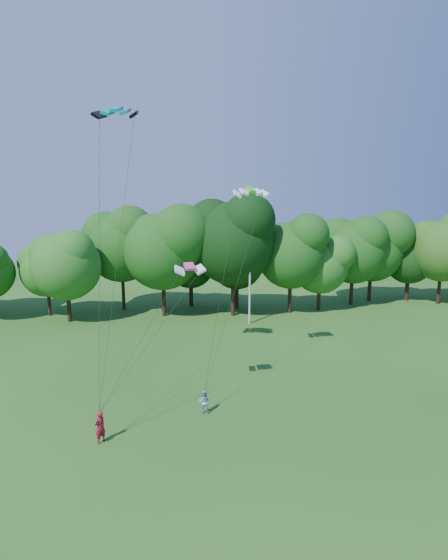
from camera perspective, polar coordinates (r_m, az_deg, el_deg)
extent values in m
plane|color=#1F4F15|center=(22.36, 2.13, -27.89)|extent=(160.00, 160.00, 0.00)
cylinder|color=beige|center=(48.47, 3.38, -0.88)|extent=(0.21, 0.21, 8.45)
cube|color=beige|center=(47.82, 3.43, 3.84)|extent=(1.69, 0.11, 0.08)
imported|color=maroon|center=(27.43, -15.89, -18.00)|extent=(0.82, 0.82, 1.91)
imported|color=#94ABCE|center=(29.76, -2.59, -15.56)|extent=(0.92, 0.82, 1.56)
cube|color=#048F90|center=(32.59, -13.87, 20.87)|extent=(3.23, 2.00, 0.61)
cube|color=green|center=(33.52, 3.46, 11.70)|extent=(2.72, 1.44, 0.52)
cube|color=#DE3D80|center=(28.38, -4.53, 1.78)|extent=(2.08, 1.21, 0.43)
cylinder|color=black|center=(52.06, 1.18, -1.80)|extent=(0.53, 0.53, 5.35)
ellipsoid|color=black|center=(51.00, 1.21, 5.97)|extent=(10.70, 10.70, 11.68)
cylinder|color=black|center=(64.55, 26.28, -0.91)|extent=(0.49, 0.49, 4.36)
ellipsoid|color=#294E17|center=(63.75, 26.70, 4.16)|extent=(8.72, 8.72, 9.52)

